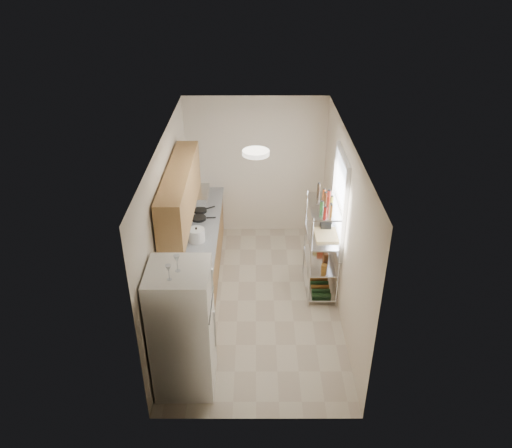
{
  "coord_description": "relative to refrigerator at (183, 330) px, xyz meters",
  "views": [
    {
      "loc": [
        -0.01,
        -6.13,
        4.88
      ],
      "look_at": [
        0.0,
        0.25,
        1.23
      ],
      "focal_mm": 35.0,
      "sensor_mm": 36.0,
      "label": 1
    }
  ],
  "objects": [
    {
      "name": "rice_cooker",
      "position": [
        -0.02,
        1.94,
        0.14
      ],
      "size": [
        0.25,
        0.25,
        0.2
      ],
      "primitive_type": "cylinder",
      "color": "silver",
      "rests_on": "counter_run"
    },
    {
      "name": "cutting_board",
      "position": [
        1.93,
        1.9,
        0.17
      ],
      "size": [
        0.35,
        0.45,
        0.03
      ],
      "primitive_type": "cube",
      "rotation": [
        0.0,
        0.0,
        0.02
      ],
      "color": "tan",
      "rests_on": "bakers_rack"
    },
    {
      "name": "frying_pan_small",
      "position": [
        -0.06,
        2.87,
        0.06
      ],
      "size": [
        0.3,
        0.3,
        0.04
      ],
      "primitive_type": "cylinder",
      "rotation": [
        0.0,
        0.0,
        0.55
      ],
      "color": "black",
      "rests_on": "counter_run"
    },
    {
      "name": "ceiling_dome",
      "position": [
        0.87,
        1.33,
        1.71
      ],
      "size": [
        0.34,
        0.34,
        0.05
      ],
      "primitive_type": "cylinder",
      "color": "white",
      "rests_on": "room"
    },
    {
      "name": "storage_bag",
      "position": [
        1.92,
        2.23,
        -0.22
      ],
      "size": [
        0.14,
        0.16,
        0.16
      ],
      "primitive_type": "cube",
      "rotation": [
        0.0,
        0.0,
        -0.35
      ],
      "color": "#9D3213",
      "rests_on": "bakers_rack"
    },
    {
      "name": "range_hood",
      "position": [
        -0.13,
        2.53,
        0.53
      ],
      "size": [
        0.5,
        0.6,
        0.12
      ],
      "primitive_type": "cube",
      "color": "#B7BABC",
      "rests_on": "room"
    },
    {
      "name": "frying_pan_large",
      "position": [
        -0.06,
        2.6,
        0.06
      ],
      "size": [
        0.26,
        0.26,
        0.04
      ],
      "primitive_type": "cylinder",
      "rotation": [
        0.0,
        0.0,
        0.07
      ],
      "color": "black",
      "rests_on": "counter_run"
    },
    {
      "name": "room",
      "position": [
        0.87,
        1.63,
        0.44
      ],
      "size": [
        2.52,
        4.42,
        2.62
      ],
      "color": "#BAAD97",
      "rests_on": "ground"
    },
    {
      "name": "espresso_machine",
      "position": [
        1.95,
        2.16,
        0.29
      ],
      "size": [
        0.17,
        0.25,
        0.28
      ],
      "primitive_type": "cube",
      "rotation": [
        0.0,
        0.0,
        -0.05
      ],
      "color": "black",
      "rests_on": "bakers_rack"
    },
    {
      "name": "bakers_rack",
      "position": [
        1.88,
        1.92,
        0.25
      ],
      "size": [
        0.45,
        0.9,
        1.73
      ],
      "color": "silver",
      "rests_on": "ground"
    },
    {
      "name": "upper_cabinets",
      "position": [
        -0.18,
        1.73,
        0.95
      ],
      "size": [
        0.33,
        2.2,
        0.72
      ],
      "primitive_type": "cube",
      "color": "#A17744",
      "rests_on": "room"
    },
    {
      "name": "window",
      "position": [
        2.1,
        1.98,
        0.69
      ],
      "size": [
        0.06,
        1.0,
        1.46
      ],
      "primitive_type": "cube",
      "color": "white",
      "rests_on": "room"
    },
    {
      "name": "refrigerator",
      "position": [
        0.0,
        0.0,
        0.0
      ],
      "size": [
        0.71,
        0.71,
        1.72
      ],
      "primitive_type": "cube",
      "color": "white",
      "rests_on": "ground"
    },
    {
      "name": "counter_run",
      "position": [
        -0.05,
        2.06,
        -0.41
      ],
      "size": [
        0.63,
        3.51,
        0.9
      ],
      "color": "#A17744",
      "rests_on": "ground"
    },
    {
      "name": "wine_glass_b",
      "position": [
        -0.06,
        -0.17,
        0.95
      ],
      "size": [
        0.07,
        0.07,
        0.18
      ],
      "primitive_type": null,
      "color": "silver",
      "rests_on": "refrigerator"
    },
    {
      "name": "wine_glass_a",
      "position": [
        0.01,
        -0.02,
        0.96
      ],
      "size": [
        0.07,
        0.07,
        0.2
      ],
      "primitive_type": null,
      "color": "silver",
      "rests_on": "refrigerator"
    }
  ]
}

